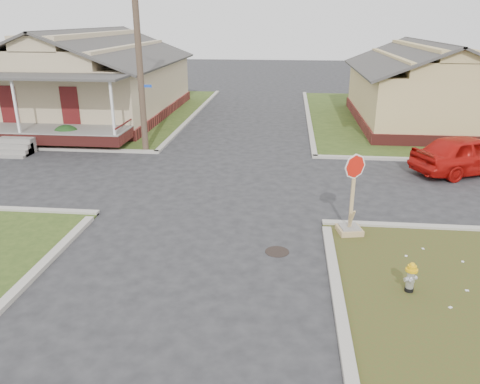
# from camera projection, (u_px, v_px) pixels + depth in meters

# --- Properties ---
(ground) EXTENTS (120.00, 120.00, 0.00)m
(ground) POSITION_uv_depth(u_px,v_px,m) (199.00, 240.00, 13.12)
(ground) COLOR #242426
(ground) RESTS_ON ground
(verge_far_left) EXTENTS (19.00, 19.00, 0.05)m
(verge_far_left) POSITION_uv_depth(u_px,v_px,m) (57.00, 111.00, 31.15)
(verge_far_left) COLOR #2E4318
(verge_far_left) RESTS_ON ground
(curbs) EXTENTS (80.00, 40.00, 0.12)m
(curbs) POSITION_uv_depth(u_px,v_px,m) (224.00, 181.00, 17.78)
(curbs) COLOR #ABA69B
(curbs) RESTS_ON ground
(manhole) EXTENTS (0.64, 0.64, 0.01)m
(manhole) POSITION_uv_depth(u_px,v_px,m) (277.00, 252.00, 12.44)
(manhole) COLOR black
(manhole) RESTS_ON ground
(corner_house) EXTENTS (10.10, 15.50, 5.30)m
(corner_house) POSITION_uv_depth(u_px,v_px,m) (89.00, 79.00, 28.84)
(corner_house) COLOR maroon
(corner_house) RESTS_ON ground
(side_house_yellow) EXTENTS (7.60, 11.60, 4.70)m
(side_house_yellow) POSITION_uv_depth(u_px,v_px,m) (423.00, 86.00, 26.75)
(side_house_yellow) COLOR maroon
(side_house_yellow) RESTS_ON ground
(utility_pole) EXTENTS (1.80, 0.28, 9.00)m
(utility_pole) POSITION_uv_depth(u_px,v_px,m) (138.00, 47.00, 20.19)
(utility_pole) COLOR #3F2F24
(utility_pole) RESTS_ON ground
(fire_hydrant) EXTENTS (0.27, 0.27, 0.72)m
(fire_hydrant) POSITION_uv_depth(u_px,v_px,m) (411.00, 276.00, 10.43)
(fire_hydrant) COLOR black
(fire_hydrant) RESTS_ON ground
(stop_sign) EXTENTS (0.67, 0.65, 2.36)m
(stop_sign) POSITION_uv_depth(u_px,v_px,m) (351.00, 216.00, 13.25)
(stop_sign) COLOR tan
(stop_sign) RESTS_ON ground
(red_sedan) EXTENTS (4.93, 3.54, 1.56)m
(red_sedan) POSITION_uv_depth(u_px,v_px,m) (468.00, 154.00, 18.49)
(red_sedan) COLOR #B7110D
(red_sedan) RESTS_ON ground
(hedge_right) EXTENTS (1.37, 1.13, 1.05)m
(hedge_right) POSITION_uv_depth(u_px,v_px,m) (67.00, 135.00, 22.32)
(hedge_right) COLOR #163714
(hedge_right) RESTS_ON verge_far_left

